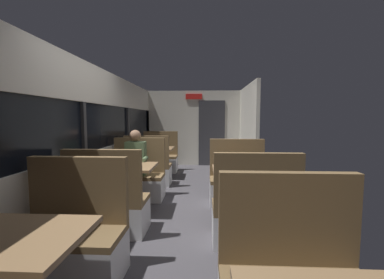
{
  "coord_description": "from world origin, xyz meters",
  "views": [
    {
      "loc": [
        0.31,
        -3.52,
        1.47
      ],
      "look_at": [
        0.04,
        2.08,
        0.98
      ],
      "focal_mm": 23.3,
      "sensor_mm": 36.0,
      "label": 1
    }
  ],
  "objects_px": {
    "dining_table_far_window": "(155,152)",
    "seated_passenger": "(136,170)",
    "dining_table_near_window": "(10,251)",
    "dining_table_mid_window": "(125,172)",
    "bench_far_window_facing_end": "(149,170)",
    "coffee_cup_primary": "(147,145)",
    "bench_far_window_facing_entry": "(160,160)",
    "dining_table_rear_aisle": "(245,176)",
    "bench_rear_aisle_facing_end": "(254,217)",
    "bench_near_window_facing_entry": "(71,243)",
    "bench_mid_window_facing_entry": "(138,180)",
    "bench_rear_aisle_facing_entry": "(238,185)",
    "bench_mid_window_facing_end": "(109,208)"
  },
  "relations": [
    {
      "from": "dining_table_far_window",
      "to": "seated_passenger",
      "type": "relative_size",
      "value": 0.71
    },
    {
      "from": "bench_mid_window_facing_entry",
      "to": "dining_table_mid_window",
      "type": "bearing_deg",
      "value": -90.0
    },
    {
      "from": "coffee_cup_primary",
      "to": "seated_passenger",
      "type": "bearing_deg",
      "value": -83.03
    },
    {
      "from": "bench_near_window_facing_entry",
      "to": "bench_far_window_facing_entry",
      "type": "distance_m",
      "value": 4.58
    },
    {
      "from": "bench_near_window_facing_entry",
      "to": "bench_mid_window_facing_entry",
      "type": "relative_size",
      "value": 1.0
    },
    {
      "from": "bench_mid_window_facing_end",
      "to": "bench_rear_aisle_facing_entry",
      "type": "xyz_separation_m",
      "value": [
        1.79,
        1.2,
        0.0
      ]
    },
    {
      "from": "bench_far_window_facing_entry",
      "to": "bench_mid_window_facing_entry",
      "type": "bearing_deg",
      "value": -90.0
    },
    {
      "from": "seated_passenger",
      "to": "bench_far_window_facing_end",
      "type": "bearing_deg",
      "value": 90.0
    },
    {
      "from": "dining_table_mid_window",
      "to": "dining_table_far_window",
      "type": "bearing_deg",
      "value": 90.0
    },
    {
      "from": "dining_table_mid_window",
      "to": "dining_table_rear_aisle",
      "type": "bearing_deg",
      "value": -6.38
    },
    {
      "from": "bench_far_window_facing_entry",
      "to": "bench_rear_aisle_facing_entry",
      "type": "bearing_deg",
      "value": -54.27
    },
    {
      "from": "bench_far_window_facing_entry",
      "to": "bench_rear_aisle_facing_entry",
      "type": "distance_m",
      "value": 3.06
    },
    {
      "from": "bench_rear_aisle_facing_end",
      "to": "bench_rear_aisle_facing_entry",
      "type": "height_order",
      "value": "same"
    },
    {
      "from": "bench_mid_window_facing_end",
      "to": "bench_rear_aisle_facing_end",
      "type": "xyz_separation_m",
      "value": [
        1.79,
        -0.2,
        0.0
      ]
    },
    {
      "from": "bench_mid_window_facing_entry",
      "to": "bench_far_window_facing_end",
      "type": "relative_size",
      "value": 1.0
    },
    {
      "from": "bench_far_window_facing_entry",
      "to": "seated_passenger",
      "type": "xyz_separation_m",
      "value": [
        0.0,
        -2.36,
        0.21
      ]
    },
    {
      "from": "dining_table_near_window",
      "to": "bench_far_window_facing_entry",
      "type": "distance_m",
      "value": 5.28
    },
    {
      "from": "bench_mid_window_facing_entry",
      "to": "bench_far_window_facing_entry",
      "type": "xyz_separation_m",
      "value": [
        0.0,
        2.29,
        0.0
      ]
    },
    {
      "from": "dining_table_near_window",
      "to": "dining_table_far_window",
      "type": "relative_size",
      "value": 1.0
    },
    {
      "from": "bench_near_window_facing_entry",
      "to": "bench_rear_aisle_facing_end",
      "type": "xyz_separation_m",
      "value": [
        1.79,
        0.69,
        0.0
      ]
    },
    {
      "from": "bench_far_window_facing_end",
      "to": "dining_table_rear_aisle",
      "type": "distance_m",
      "value": 2.55
    },
    {
      "from": "bench_rear_aisle_facing_end",
      "to": "coffee_cup_primary",
      "type": "xyz_separation_m",
      "value": [
        -2.01,
        3.28,
        0.46
      ]
    },
    {
      "from": "dining_table_far_window",
      "to": "coffee_cup_primary",
      "type": "distance_m",
      "value": 0.28
    },
    {
      "from": "bench_rear_aisle_facing_entry",
      "to": "seated_passenger",
      "type": "distance_m",
      "value": 1.81
    },
    {
      "from": "seated_passenger",
      "to": "dining_table_rear_aisle",
      "type": "bearing_deg",
      "value": -24.8
    },
    {
      "from": "dining_table_near_window",
      "to": "bench_far_window_facing_end",
      "type": "height_order",
      "value": "bench_far_window_facing_end"
    },
    {
      "from": "bench_rear_aisle_facing_end",
      "to": "seated_passenger",
      "type": "relative_size",
      "value": 0.87
    },
    {
      "from": "dining_table_far_window",
      "to": "bench_rear_aisle_facing_end",
      "type": "xyz_separation_m",
      "value": [
        1.79,
        -3.19,
        -0.31
      ]
    },
    {
      "from": "bench_mid_window_facing_end",
      "to": "bench_far_window_facing_entry",
      "type": "distance_m",
      "value": 3.69
    },
    {
      "from": "dining_table_far_window",
      "to": "dining_table_rear_aisle",
      "type": "distance_m",
      "value": 3.06
    },
    {
      "from": "dining_table_rear_aisle",
      "to": "coffee_cup_primary",
      "type": "distance_m",
      "value": 3.27
    },
    {
      "from": "bench_mid_window_facing_entry",
      "to": "bench_far_window_facing_entry",
      "type": "relative_size",
      "value": 1.0
    },
    {
      "from": "dining_table_far_window",
      "to": "bench_rear_aisle_facing_entry",
      "type": "bearing_deg",
      "value": -44.98
    },
    {
      "from": "dining_table_near_window",
      "to": "dining_table_mid_window",
      "type": "distance_m",
      "value": 2.29
    },
    {
      "from": "bench_rear_aisle_facing_entry",
      "to": "dining_table_near_window",
      "type": "bearing_deg",
      "value": -122.71
    },
    {
      "from": "dining_table_rear_aisle",
      "to": "bench_rear_aisle_facing_end",
      "type": "distance_m",
      "value": 0.77
    },
    {
      "from": "dining_table_rear_aisle",
      "to": "bench_rear_aisle_facing_end",
      "type": "bearing_deg",
      "value": -90.0
    },
    {
      "from": "bench_far_window_facing_end",
      "to": "seated_passenger",
      "type": "relative_size",
      "value": 0.87
    },
    {
      "from": "dining_table_far_window",
      "to": "seated_passenger",
      "type": "height_order",
      "value": "seated_passenger"
    },
    {
      "from": "dining_table_far_window",
      "to": "bench_far_window_facing_entry",
      "type": "bearing_deg",
      "value": 90.0
    },
    {
      "from": "bench_far_window_facing_entry",
      "to": "bench_rear_aisle_facing_entry",
      "type": "xyz_separation_m",
      "value": [
        1.79,
        -2.49,
        0.0
      ]
    },
    {
      "from": "dining_table_rear_aisle",
      "to": "bench_rear_aisle_facing_entry",
      "type": "xyz_separation_m",
      "value": [
        0.0,
        0.7,
        -0.31
      ]
    },
    {
      "from": "dining_table_near_window",
      "to": "dining_table_mid_window",
      "type": "relative_size",
      "value": 1.0
    },
    {
      "from": "bench_rear_aisle_facing_end",
      "to": "seated_passenger",
      "type": "bearing_deg",
      "value": 139.54
    },
    {
      "from": "bench_rear_aisle_facing_end",
      "to": "bench_rear_aisle_facing_entry",
      "type": "relative_size",
      "value": 1.0
    },
    {
      "from": "seated_passenger",
      "to": "bench_mid_window_facing_entry",
      "type": "bearing_deg",
      "value": 90.0
    },
    {
      "from": "bench_rear_aisle_facing_end",
      "to": "dining_table_rear_aisle",
      "type": "bearing_deg",
      "value": 90.0
    },
    {
      "from": "bench_far_window_facing_entry",
      "to": "dining_table_near_window",
      "type": "bearing_deg",
      "value": -90.0
    },
    {
      "from": "bench_mid_window_facing_end",
      "to": "dining_table_rear_aisle",
      "type": "xyz_separation_m",
      "value": [
        1.79,
        0.5,
        0.31
      ]
    },
    {
      "from": "bench_far_window_facing_end",
      "to": "bench_rear_aisle_facing_entry",
      "type": "bearing_deg",
      "value": -31.32
    }
  ]
}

